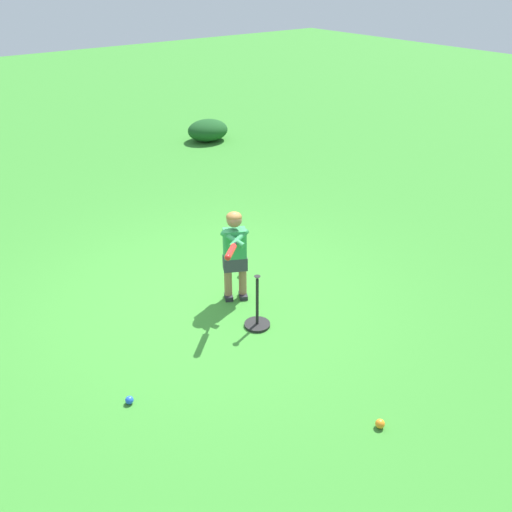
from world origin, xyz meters
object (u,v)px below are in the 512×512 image
at_px(child_batter, 235,249).
at_px(batting_tee, 257,318).
at_px(play_ball_near_batter, 242,273).
at_px(play_ball_far_left, 380,424).
at_px(play_ball_far_right, 129,400).

xyz_separation_m(child_batter, batting_tee, (0.58, -0.13, -0.55)).
xyz_separation_m(child_batter, play_ball_near_batter, (-0.37, 0.37, -0.60)).
height_order(play_ball_far_left, batting_tee, batting_tee).
xyz_separation_m(play_ball_far_left, batting_tee, (-1.81, 0.08, 0.06)).
distance_m(play_ball_far_right, play_ball_far_left, 2.20).
xyz_separation_m(child_batter, play_ball_far_left, (2.39, -0.22, -0.61)).
height_order(child_batter, play_ball_near_batter, child_batter).
bearing_deg(play_ball_far_left, child_batter, 174.84).
bearing_deg(child_batter, play_ball_far_right, -64.71).
distance_m(child_batter, play_ball_far_left, 2.48).
bearing_deg(child_batter, play_ball_near_batter, 135.03).
distance_m(play_ball_far_right, play_ball_near_batter, 2.46).
bearing_deg(play_ball_near_batter, play_ball_far_left, -12.01).
bearing_deg(child_batter, play_ball_far_left, -5.16).
relative_size(play_ball_far_right, play_ball_far_left, 0.91).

